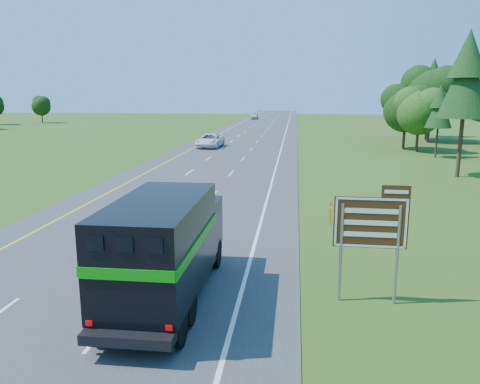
{
  "coord_description": "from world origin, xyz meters",
  "views": [
    {
      "loc": [
        7.22,
        -10.05,
        6.74
      ],
      "look_at": [
        4.44,
        13.42,
        1.75
      ],
      "focal_mm": 35.0,
      "sensor_mm": 36.0,
      "label": 1
    }
  ],
  "objects": [
    {
      "name": "white_suv",
      "position": [
        -3.54,
        48.45,
        0.89
      ],
      "size": [
        2.99,
        6.2,
        1.7
      ],
      "primitive_type": "imported",
      "rotation": [
        0.0,
        0.0,
        -0.03
      ],
      "color": "white",
      "rests_on": "road"
    },
    {
      "name": "exit_sign",
      "position": [
        9.71,
        4.68,
        2.56
      ],
      "size": [
        2.33,
        0.15,
        3.94
      ],
      "rotation": [
        0.0,
        0.0,
        -0.02
      ],
      "color": "gray",
      "rests_on": "ground"
    },
    {
      "name": "lane_markings",
      "position": [
        0.0,
        50.0,
        0.04
      ],
      "size": [
        11.15,
        260.0,
        0.01
      ],
      "color": "yellow",
      "rests_on": "road"
    },
    {
      "name": "ground",
      "position": [
        0.0,
        0.0,
        0.0
      ],
      "size": [
        300.0,
        300.0,
        0.0
      ],
      "primitive_type": "plane",
      "color": "#364E15",
      "rests_on": "ground"
    },
    {
      "name": "road",
      "position": [
        0.0,
        50.0,
        0.02
      ],
      "size": [
        15.0,
        260.0,
        0.04
      ],
      "primitive_type": "cube",
      "color": "#38383A",
      "rests_on": "ground"
    },
    {
      "name": "delineator",
      "position": [
        9.14,
        14.05,
        0.63
      ],
      "size": [
        0.1,
        0.05,
        1.18
      ],
      "color": "orange",
      "rests_on": "ground"
    },
    {
      "name": "horse_truck",
      "position": [
        3.14,
        3.95,
        1.94
      ],
      "size": [
        2.58,
        8.03,
        3.55
      ],
      "rotation": [
        0.0,
        0.0,
        -0.0
      ],
      "color": "black",
      "rests_on": "road"
    },
    {
      "name": "far_car",
      "position": [
        -3.74,
        115.35,
        0.79
      ],
      "size": [
        1.99,
        4.46,
        1.49
      ],
      "primitive_type": "imported",
      "rotation": [
        0.0,
        0.0,
        -0.05
      ],
      "color": "#B8B9C0",
      "rests_on": "road"
    }
  ]
}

